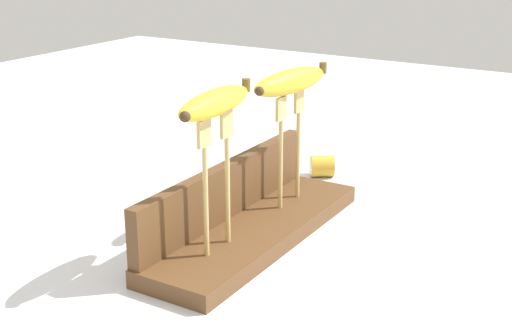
% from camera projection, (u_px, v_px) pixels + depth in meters
% --- Properties ---
extents(ground_plane, '(3.00, 3.00, 0.00)m').
position_uv_depth(ground_plane, '(256.00, 239.00, 1.08)').
color(ground_plane, silver).
extents(wooden_board, '(0.44, 0.13, 0.03)m').
position_uv_depth(wooden_board, '(256.00, 231.00, 1.08)').
color(wooden_board, brown).
rests_on(wooden_board, ground).
extents(board_backstop, '(0.43, 0.02, 0.08)m').
position_uv_depth(board_backstop, '(226.00, 190.00, 1.09)').
color(board_backstop, brown).
rests_on(board_backstop, wooden_board).
extents(fork_stand_left, '(0.08, 0.01, 0.19)m').
position_uv_depth(fork_stand_left, '(219.00, 172.00, 0.96)').
color(fork_stand_left, tan).
rests_on(fork_stand_left, wooden_board).
extents(fork_stand_right, '(0.08, 0.01, 0.18)m').
position_uv_depth(fork_stand_right, '(292.00, 139.00, 1.12)').
color(fork_stand_right, tan).
rests_on(fork_stand_right, wooden_board).
extents(banana_raised_left, '(0.17, 0.05, 0.04)m').
position_uv_depth(banana_raised_left, '(218.00, 103.00, 0.93)').
color(banana_raised_left, yellow).
rests_on(banana_raised_left, fork_stand_left).
extents(banana_raised_right, '(0.18, 0.06, 0.04)m').
position_uv_depth(banana_raised_right, '(293.00, 82.00, 1.09)').
color(banana_raised_right, yellow).
rests_on(banana_raised_right, fork_stand_right).
extents(banana_chunk_near, '(0.06, 0.06, 0.04)m').
position_uv_depth(banana_chunk_near, '(322.00, 166.00, 1.35)').
color(banana_chunk_near, gold).
rests_on(banana_chunk_near, ground).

